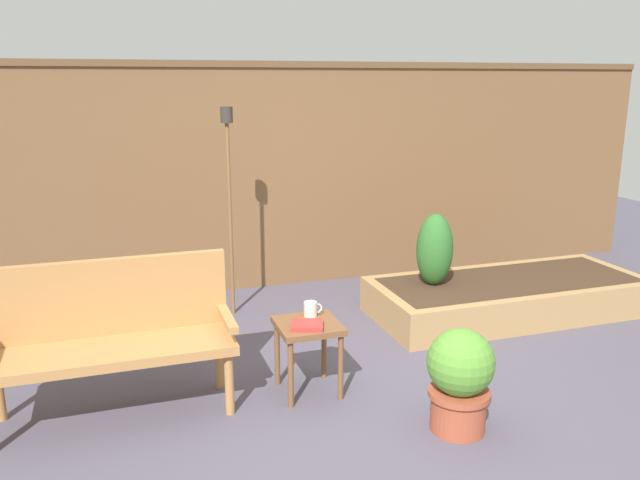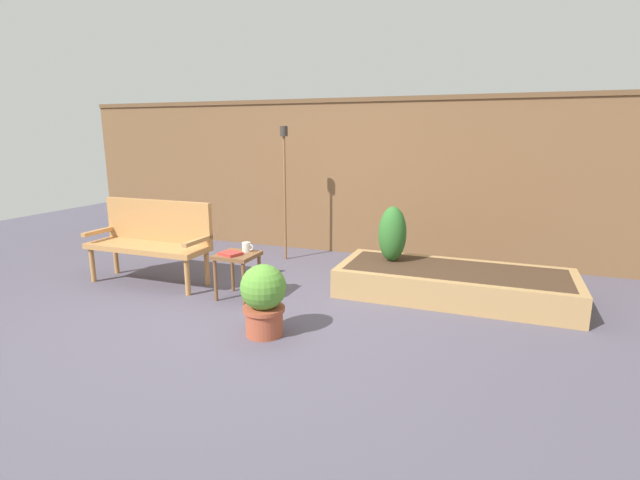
{
  "view_description": "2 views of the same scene",
  "coord_description": "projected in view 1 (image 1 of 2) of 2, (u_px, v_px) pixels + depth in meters",
  "views": [
    {
      "loc": [
        -1.44,
        -3.34,
        2.0
      ],
      "look_at": [
        -0.01,
        0.97,
        0.85
      ],
      "focal_mm": 35.82,
      "sensor_mm": 36.0,
      "label": 1
    },
    {
      "loc": [
        2.18,
        -3.74,
        1.69
      ],
      "look_at": [
        0.39,
        0.9,
        0.56
      ],
      "focal_mm": 26.36,
      "sensor_mm": 36.0,
      "label": 2
    }
  ],
  "objects": [
    {
      "name": "garden_bench",
      "position": [
        110.0,
        327.0,
        3.84
      ],
      "size": [
        1.44,
        0.48,
        0.94
      ],
      "color": "#B77F47",
      "rests_on": "ground_plane"
    },
    {
      "name": "potted_boxwood",
      "position": [
        460.0,
        377.0,
        3.66
      ],
      "size": [
        0.39,
        0.39,
        0.62
      ],
      "color": "#A84C33",
      "rests_on": "ground_plane"
    },
    {
      "name": "book_on_table",
      "position": [
        307.0,
        325.0,
        4.01
      ],
      "size": [
        0.24,
        0.23,
        0.03
      ],
      "primitive_type": "cube",
      "rotation": [
        0.0,
        0.0,
        -0.32
      ],
      "color": "#B2332D",
      "rests_on": "side_table"
    },
    {
      "name": "fence_back",
      "position": [
        267.0,
        176.0,
        6.13
      ],
      "size": [
        8.4,
        0.14,
        2.16
      ],
      "color": "brown",
      "rests_on": "ground_plane"
    },
    {
      "name": "ground_plane",
      "position": [
        370.0,
        407.0,
        4.0
      ],
      "size": [
        14.0,
        14.0,
        0.0
      ],
      "primitive_type": "plane",
      "color": "#514C5B"
    },
    {
      "name": "raised_planter_bed",
      "position": [
        509.0,
        296.0,
        5.59
      ],
      "size": [
        2.4,
        1.0,
        0.3
      ],
      "color": "#AD8451",
      "rests_on": "ground_plane"
    },
    {
      "name": "cup_on_table",
      "position": [
        311.0,
        309.0,
        4.19
      ],
      "size": [
        0.13,
        0.09,
        0.1
      ],
      "color": "silver",
      "rests_on": "side_table"
    },
    {
      "name": "shrub_near_bench",
      "position": [
        435.0,
        250.0,
        5.36
      ],
      "size": [
        0.31,
        0.31,
        0.61
      ],
      "color": "brown",
      "rests_on": "raised_planter_bed"
    },
    {
      "name": "side_table",
      "position": [
        308.0,
        335.0,
        4.11
      ],
      "size": [
        0.4,
        0.4,
        0.48
      ],
      "color": "brown",
      "rests_on": "ground_plane"
    },
    {
      "name": "tiki_torch",
      "position": [
        229.0,
        176.0,
        5.31
      ],
      "size": [
        0.1,
        0.1,
        1.78
      ],
      "color": "brown",
      "rests_on": "ground_plane"
    }
  ]
}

